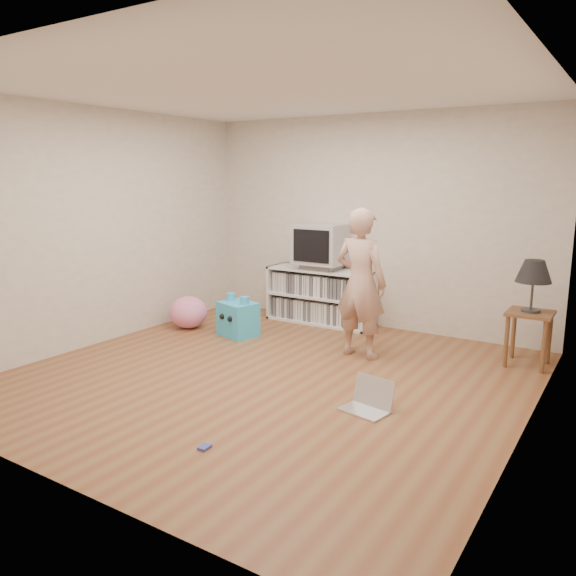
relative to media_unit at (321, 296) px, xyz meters
The scene contains 13 objects.
ground 2.14m from the media_unit, 74.30° to the right, with size 4.50×4.50×0.00m, color brown.
walls 2.32m from the media_unit, 74.30° to the right, with size 4.52×4.52×2.60m.
ceiling 3.09m from the media_unit, 74.30° to the right, with size 4.50×4.50×0.01m, color white.
media_unit is the anchor object (origin of this frame).
dvd_deck 0.39m from the media_unit, 90.00° to the right, with size 0.45×0.35×0.07m, color gray.
crt_tv 0.67m from the media_unit, 90.00° to the right, with size 0.60×0.53×0.50m.
side_table 2.59m from the media_unit, ahead, with size 0.42×0.42×0.55m.
table_lamp 2.66m from the media_unit, ahead, with size 0.34×0.34×0.52m.
person 1.50m from the media_unit, 44.77° to the right, with size 0.57×0.37×1.55m, color tan.
laptop 2.81m from the media_unit, 52.89° to the right, with size 0.42×0.36×0.25m.
playing_cards 3.62m from the media_unit, 73.79° to the right, with size 0.07×0.09×0.02m, color #3E4AA7.
plush_blue 1.21m from the media_unit, 115.78° to the right, with size 0.50×0.44×0.49m.
plush_pink 1.70m from the media_unit, 137.95° to the right, with size 0.47×0.47×0.40m, color pink.
Camera 1 is at (2.86, -4.15, 1.85)m, focal length 35.00 mm.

